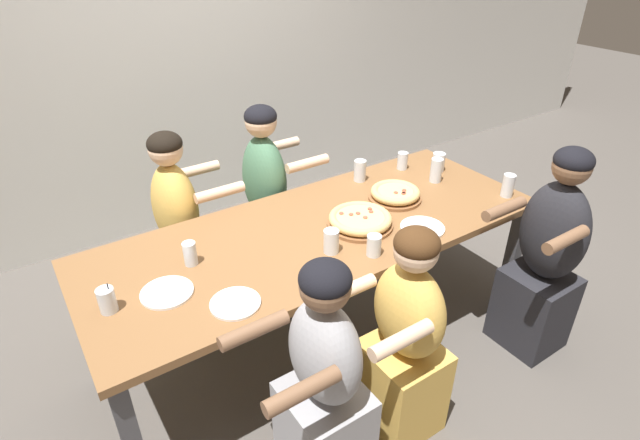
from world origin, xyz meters
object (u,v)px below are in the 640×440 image
Objects in this scene: drinking_glass_f at (360,171)px; diner_far_center at (267,206)px; diner_far_midleft at (181,236)px; empty_plate_b at (235,303)px; diner_near_midleft at (324,387)px; empty_plate_c at (422,228)px; drinking_glass_a at (374,246)px; cocktail_glass_blue at (107,301)px; pizza_board_second at (360,220)px; drinking_glass_c at (190,254)px; drinking_glass_g at (436,172)px; empty_plate_a at (167,292)px; drinking_glass_h at (331,241)px; drinking_glass_d at (508,185)px; diner_near_center at (405,345)px; drinking_glass_e at (438,162)px; drinking_glass_b at (402,162)px; pizza_board_main at (395,194)px; diner_near_right at (545,263)px.

drinking_glass_f is 0.11× the size of diner_far_center.
empty_plate_b is at bearing -5.61° from diner_far_midleft.
diner_near_midleft is at bearing -133.20° from drinking_glass_f.
empty_plate_c is 2.19× the size of drinking_glass_a.
diner_far_center is at bearing 33.50° from cocktail_glass_blue.
pizza_board_second is 3.01× the size of drinking_glass_c.
drinking_glass_g is at bearing 38.75° from empty_plate_c.
diner_near_midleft is at bearing -56.74° from empty_plate_a.
diner_far_midleft is at bearing 116.99° from drinking_glass_h.
pizza_board_second is 0.53m from drinking_glass_f.
empty_plate_c is 1.71× the size of drinking_glass_d.
cocktail_glass_blue is 1.26m from diner_near_center.
drinking_glass_e is 0.81× the size of drinking_glass_g.
drinking_glass_d is 0.85m from drinking_glass_f.
drinking_glass_g is (0.45, 0.36, 0.06)m from empty_plate_c.
drinking_glass_b is at bearing 13.15° from empty_plate_a.
empty_plate_a and empty_plate_b have the same top height.
drinking_glass_f reaches higher than pizza_board_second.
drinking_glass_h is (0.75, -0.13, 0.05)m from empty_plate_a.
cocktail_glass_blue is (-0.23, 0.02, 0.04)m from empty_plate_a.
pizza_board_main is at bearing -173.45° from drinking_glass_g.
diner_near_midleft is at bearing -142.12° from drinking_glass_b.
diner_far_midleft is at bearing 120.75° from drinking_glass_a.
diner_far_midleft is (-1.41, 0.61, -0.28)m from drinking_glass_g.
diner_near_right is at bearing -104.99° from drinking_glass_d.
empty_plate_a is (-1.01, 0.02, -0.03)m from pizza_board_second.
drinking_glass_h is at bearing 8.55° from diner_near_center.
drinking_glass_f is at bearing 83.01° from empty_plate_c.
cocktail_glass_blue reaches higher than empty_plate_b.
drinking_glass_c is 1.67m from drinking_glass_e.
drinking_glass_a reaches higher than pizza_board_main.
diner_near_right reaches higher than pizza_board_main.
diner_near_midleft is (0.23, -0.75, -0.30)m from drinking_glass_c.
drinking_glass_c is (-1.19, 0.05, 0.02)m from pizza_board_main.
empty_plate_c is at bearing -39.16° from pizza_board_second.
drinking_glass_b is (1.89, 0.37, -0.00)m from cocktail_glass_blue.
empty_plate_a is 0.20× the size of diner_near_midleft.
diner_far_center reaches higher than diner_near_midleft.
diner_near_right is at bearing -91.28° from drinking_glass_e.
diner_near_midleft reaches higher than pizza_board_main.
diner_near_midleft is at bearing -156.25° from empty_plate_c.
diner_far_center is at bearing 155.35° from drinking_glass_b.
cocktail_glass_blue is at bearing -173.99° from drinking_glass_e.
drinking_glass_a is 0.88× the size of drinking_glass_e.
pizza_board_second is 1.24m from cocktail_glass_blue.
drinking_glass_h reaches higher than empty_plate_c.
pizza_board_main is 2.54× the size of drinking_glass_e.
diner_near_center reaches higher than drinking_glass_g.
diner_near_center is at bearing -138.80° from empty_plate_c.
diner_far_midleft reaches higher than drinking_glass_g.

